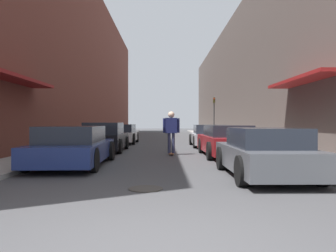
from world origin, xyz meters
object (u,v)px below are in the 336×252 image
Objects in this scene: manhole_cover at (146,189)px; parked_car_right_2 at (209,136)px; parked_car_left_1 at (105,138)px; traffic_light at (214,113)px; parked_car_left_0 at (73,147)px; skateboarder at (171,128)px; parked_car_right_1 at (226,141)px; parked_car_left_2 at (122,134)px; parked_car_right_0 at (264,153)px.

parked_car_right_2 is at bearing 76.19° from manhole_cover.
parked_car_right_2 is (5.37, 3.08, -0.05)m from parked_car_left_1.
parked_car_left_1 is 0.97× the size of parked_car_right_2.
parked_car_left_0 is at bearing -112.41° from traffic_light.
skateboarder reaches higher than parked_car_left_0.
parked_car_right_1 is at bearing 27.81° from parked_car_left_0.
parked_car_left_2 is at bearing 89.50° from parked_car_left_0.
parked_car_left_2 is (0.10, 11.09, 0.00)m from parked_car_left_0.
skateboarder is at bearing 47.69° from parked_car_left_0.
skateboarder is (-2.25, -4.82, 0.53)m from parked_car_right_2.
parked_car_right_2 reaches higher than parked_car_right_0.
parked_car_left_2 is at bearing 99.20° from manhole_cover.
parked_car_left_2 is 8.23m from skateboarder.
manhole_cover is (2.48, -3.61, -0.60)m from parked_car_left_0.
traffic_light is at bearing 59.43° from parked_car_left_1.
parked_car_left_1 reaches higher than manhole_cover.
parked_car_left_0 is at bearing -90.50° from parked_car_left_2.
traffic_light is (6.99, 11.84, 1.55)m from parked_car_left_1.
manhole_cover is at bearing -102.43° from traffic_light.
parked_car_left_0 is at bearing 124.43° from manhole_cover.
parked_car_left_0 is 11.09m from parked_car_left_2.
parked_car_right_0 is at bearing -94.97° from traffic_light.
parked_car_right_0 is 1.21× the size of traffic_light.
parked_car_left_0 is 5.20m from parked_car_left_1.
manhole_cover is at bearing -55.57° from parked_car_left_0.
parked_car_left_2 is 9.80m from parked_car_right_1.
skateboarder is 0.55× the size of traffic_light.
parked_car_right_2 is (0.04, 10.44, 0.00)m from parked_car_right_0.
traffic_light is at bearing 83.30° from parked_car_right_1.
traffic_light reaches higher than parked_car_left_0.
parked_car_right_1 is (5.26, -8.26, 0.01)m from parked_car_left_2.
parked_car_left_0 is 6.69× the size of manhole_cover.
parked_car_left_1 is 3.60m from skateboarder.
traffic_light is (1.63, 8.76, 1.60)m from parked_car_right_2.
parked_car_left_1 is at bearing -150.14° from parked_car_right_2.
parked_car_right_1 is 5.46m from parked_car_right_2.
parked_car_right_2 is 9.05m from traffic_light.
parked_car_right_2 is (0.04, 5.46, -0.02)m from parked_car_right_1.
parked_car_left_1 is 2.25× the size of skateboarder.
traffic_light reaches higher than parked_car_right_1.
traffic_light is (3.88, 13.58, 1.07)m from skateboarder.
skateboarder is (-2.21, 5.62, 0.53)m from parked_car_right_0.
parked_car_right_0 is at bearing 26.73° from manhole_cover.
skateboarder is at bearing -115.01° from parked_car_right_2.
parked_car_left_1 is (0.03, 5.20, 0.04)m from parked_car_left_0.
parked_car_left_0 reaches higher than manhole_cover.
parked_car_right_2 is at bearing 89.56° from parked_car_right_1.
parked_car_left_0 is 9.89m from parked_car_right_2.
parked_car_right_0 is at bearing -68.55° from skateboarder.
parked_car_right_1 is 1.37× the size of traffic_light.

